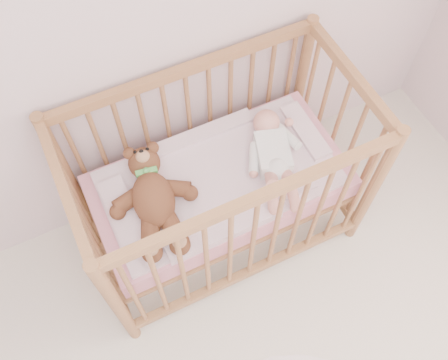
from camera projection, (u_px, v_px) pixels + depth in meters
wall_back at (55, 27)px, 1.77m from camera, size 4.00×0.02×2.70m
crib at (220, 184)px, 2.43m from camera, size 1.36×0.76×1.00m
mattress at (220, 186)px, 2.44m from camera, size 1.22×0.62×0.13m
blanket at (219, 178)px, 2.37m from camera, size 1.10×0.58×0.06m
baby at (273, 152)px, 2.36m from camera, size 0.45×0.64×0.14m
teddy_bear at (154, 200)px, 2.22m from camera, size 0.51×0.66×0.17m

